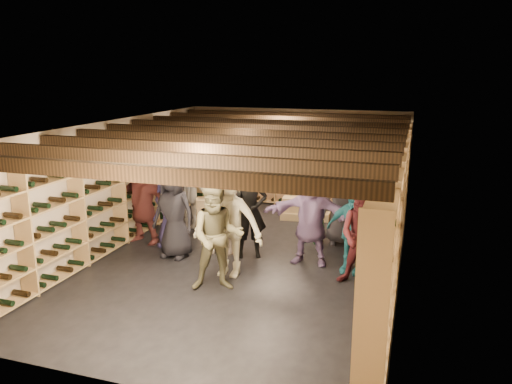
{
  "coord_description": "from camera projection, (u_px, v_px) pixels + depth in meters",
  "views": [
    {
      "loc": [
        2.86,
        -8.1,
        3.35
      ],
      "look_at": [
        0.16,
        0.2,
        1.2
      ],
      "focal_mm": 35.0,
      "sensor_mm": 36.0,
      "label": 1
    }
  ],
  "objects": [
    {
      "name": "person_8",
      "position": [
        364.0,
        236.0,
        7.75
      ],
      "size": [
        0.86,
        0.7,
        1.64
      ],
      "primitive_type": "imported",
      "rotation": [
        0.0,
        0.0,
        -0.1
      ],
      "color": "#4B181C",
      "rests_on": "ground"
    },
    {
      "name": "person_4",
      "position": [
        352.0,
        230.0,
        8.3
      ],
      "size": [
        0.91,
        0.49,
        1.48
      ],
      "primitive_type": "imported",
      "rotation": [
        0.0,
        0.0,
        -0.15
      ],
      "color": "teal",
      "rests_on": "ground"
    },
    {
      "name": "crate_stack_right",
      "position": [
        293.0,
        208.0,
        11.41
      ],
      "size": [
        0.54,
        0.39,
        0.51
      ],
      "rotation": [
        0.0,
        0.0,
        0.12
      ],
      "color": "tan",
      "rests_on": "ground"
    },
    {
      "name": "walls",
      "position": [
        244.0,
        194.0,
        8.85
      ],
      "size": [
        5.52,
        8.02,
        2.4
      ],
      "color": "#BFAF94",
      "rests_on": "ground"
    },
    {
      "name": "person_9",
      "position": [
        188.0,
        192.0,
        10.67
      ],
      "size": [
        1.04,
        0.63,
        1.58
      ],
      "primitive_type": "imported",
      "rotation": [
        0.0,
        0.0,
        0.04
      ],
      "color": "#A3A193",
      "rests_on": "ground"
    },
    {
      "name": "ground",
      "position": [
        244.0,
        257.0,
        9.14
      ],
      "size": [
        8.0,
        8.0,
        0.0
      ],
      "primitive_type": "plane",
      "color": "black",
      "rests_on": "ground"
    },
    {
      "name": "ceiling",
      "position": [
        243.0,
        126.0,
        8.57
      ],
      "size": [
        5.5,
        8.0,
        0.01
      ],
      "primitive_type": "cube",
      "color": "beige",
      "rests_on": "walls"
    },
    {
      "name": "person_10",
      "position": [
        314.0,
        197.0,
        9.82
      ],
      "size": [
        1.13,
        0.69,
        1.8
      ],
      "primitive_type": "imported",
      "rotation": [
        0.0,
        0.0,
        -0.25
      ],
      "color": "#2E5536",
      "rests_on": "ground"
    },
    {
      "name": "person_11",
      "position": [
        311.0,
        216.0,
        8.68
      ],
      "size": [
        1.63,
        0.56,
        1.74
      ],
      "primitive_type": "imported",
      "rotation": [
        0.0,
        0.0,
        -0.03
      ],
      "color": "gray",
      "rests_on": "ground"
    },
    {
      "name": "person_1",
      "position": [
        250.0,
        212.0,
        8.97
      ],
      "size": [
        0.74,
        0.63,
        1.72
      ],
      "primitive_type": "imported",
      "rotation": [
        0.0,
        0.0,
        0.41
      ],
      "color": "black",
      "rests_on": "ground"
    },
    {
      "name": "ceiling_joists",
      "position": [
        243.0,
        134.0,
        8.6
      ],
      "size": [
        5.4,
        7.12,
        0.18
      ],
      "color": "black",
      "rests_on": "ground"
    },
    {
      "name": "crate_stack_left",
      "position": [
        208.0,
        214.0,
        10.64
      ],
      "size": [
        0.59,
        0.5,
        0.68
      ],
      "rotation": [
        0.0,
        0.0,
        0.41
      ],
      "color": "tan",
      "rests_on": "ground"
    },
    {
      "name": "crate_loose",
      "position": [
        318.0,
        216.0,
        11.37
      ],
      "size": [
        0.52,
        0.36,
        0.17
      ],
      "primitive_type": "cube",
      "rotation": [
        0.0,
        0.0,
        0.07
      ],
      "color": "tan",
      "rests_on": "ground"
    },
    {
      "name": "person_5",
      "position": [
        142.0,
        199.0,
        9.77
      ],
      "size": [
        1.68,
        0.82,
        1.74
      ],
      "primitive_type": "imported",
      "rotation": [
        0.0,
        0.0,
        -0.2
      ],
      "color": "brown",
      "rests_on": "ground"
    },
    {
      "name": "person_12",
      "position": [
        342.0,
        205.0,
        9.69
      ],
      "size": [
        0.83,
        0.62,
        1.55
      ],
      "primitive_type": "imported",
      "rotation": [
        0.0,
        0.0,
        0.17
      ],
      "color": "#353439",
      "rests_on": "ground"
    },
    {
      "name": "person_6",
      "position": [
        169.0,
        209.0,
        9.51
      ],
      "size": [
        0.86,
        0.71,
        1.51
      ],
      "primitive_type": "imported",
      "rotation": [
        0.0,
        0.0,
        -0.37
      ],
      "color": "#29254F",
      "rests_on": "ground"
    },
    {
      "name": "person_3",
      "position": [
        228.0,
        221.0,
        8.12
      ],
      "size": [
        1.24,
        0.74,
        1.89
      ],
      "primitive_type": "imported",
      "rotation": [
        0.0,
        0.0,
        -0.03
      ],
      "color": "beige",
      "rests_on": "ground"
    },
    {
      "name": "person_0",
      "position": [
        174.0,
        213.0,
        8.98
      ],
      "size": [
        0.87,
        0.62,
        1.66
      ],
      "primitive_type": "imported",
      "rotation": [
        0.0,
        0.0,
        -0.12
      ],
      "color": "black",
      "rests_on": "ground"
    },
    {
      "name": "person_7",
      "position": [
        222.0,
        205.0,
        9.15
      ],
      "size": [
        0.73,
        0.53,
        1.85
      ],
      "primitive_type": "imported",
      "rotation": [
        0.0,
        0.0,
        0.14
      ],
      "color": "gray",
      "rests_on": "ground"
    },
    {
      "name": "person_2",
      "position": [
        217.0,
        237.0,
        7.63
      ],
      "size": [
        1.01,
        0.9,
        1.71
      ],
      "primitive_type": "imported",
      "rotation": [
        0.0,
        0.0,
        0.37
      ],
      "color": "brown",
      "rests_on": "ground"
    },
    {
      "name": "wine_rack_right",
      "position": [
        393.0,
        213.0,
        8.12
      ],
      "size": [
        0.32,
        7.5,
        2.15
      ],
      "color": "#9D824C",
      "rests_on": "ground"
    },
    {
      "name": "wine_rack_back",
      "position": [
        295.0,
        163.0,
        12.42
      ],
      "size": [
        4.7,
        0.3,
        2.15
      ],
      "color": "#9D824C",
      "rests_on": "ground"
    },
    {
      "name": "wine_rack_left",
      "position": [
        119.0,
        190.0,
        9.65
      ],
      "size": [
        0.32,
        7.5,
        2.15
      ],
      "color": "#9D824C",
      "rests_on": "ground"
    }
  ]
}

